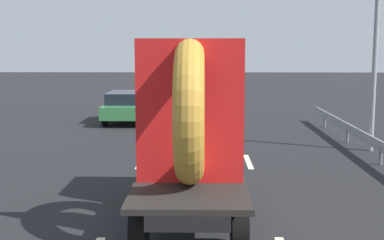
# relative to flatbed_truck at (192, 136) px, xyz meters

# --- Properties ---
(ground_plane) EXTENTS (120.00, 120.00, 0.00)m
(ground_plane) POSITION_rel_flatbed_truck_xyz_m (0.29, 0.31, -1.64)
(ground_plane) COLOR black
(flatbed_truck) EXTENTS (2.02, 5.22, 3.61)m
(flatbed_truck) POSITION_rel_flatbed_truck_xyz_m (0.00, 0.00, 0.00)
(flatbed_truck) COLOR black
(flatbed_truck) RESTS_ON ground_plane
(distant_sedan) EXTENTS (1.83, 4.26, 1.39)m
(distant_sedan) POSITION_rel_flatbed_truck_xyz_m (-3.25, 13.52, -0.90)
(distant_sedan) COLOR black
(distant_sedan) RESTS_ON ground_plane
(traffic_light) EXTENTS (0.42, 0.36, 5.98)m
(traffic_light) POSITION_rel_flatbed_truck_xyz_m (5.88, 6.82, 2.24)
(traffic_light) COLOR gray
(traffic_light) RESTS_ON ground_plane
(guardrail) EXTENTS (0.10, 14.36, 0.71)m
(guardrail) POSITION_rel_flatbed_truck_xyz_m (5.49, 6.47, -1.12)
(guardrail) COLOR gray
(guardrail) RESTS_ON ground_plane
(lane_dash_left_far) EXTENTS (0.16, 2.62, 0.01)m
(lane_dash_left_far) POSITION_rel_flatbed_truck_xyz_m (-1.62, 5.28, -1.64)
(lane_dash_left_far) COLOR beige
(lane_dash_left_far) RESTS_ON ground_plane
(lane_dash_right_far) EXTENTS (0.16, 2.00, 0.01)m
(lane_dash_right_far) POSITION_rel_flatbed_truck_xyz_m (1.62, 5.02, -1.64)
(lane_dash_right_far) COLOR beige
(lane_dash_right_far) RESTS_ON ground_plane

